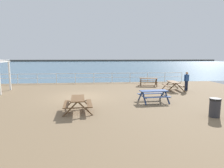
{
  "coord_description": "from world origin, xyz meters",
  "views": [
    {
      "loc": [
        0.95,
        -14.49,
        3.04
      ],
      "look_at": [
        2.45,
        0.89,
        0.8
      ],
      "focal_mm": 31.31,
      "sensor_mm": 36.0,
      "label": 1
    }
  ],
  "objects_px": {
    "litter_bin": "(215,108)",
    "picnic_table_mid_centre": "(78,101)",
    "visitor": "(187,80)",
    "picnic_table_near_left": "(154,93)",
    "picnic_table_near_right": "(148,80)",
    "picnic_table_far_left": "(173,84)"
  },
  "relations": [
    {
      "from": "litter_bin",
      "to": "picnic_table_near_left",
      "type": "bearing_deg",
      "value": 120.93
    },
    {
      "from": "picnic_table_far_left",
      "to": "litter_bin",
      "type": "bearing_deg",
      "value": 177.32
    },
    {
      "from": "picnic_table_mid_centre",
      "to": "litter_bin",
      "type": "xyz_separation_m",
      "value": [
        6.87,
        -1.59,
        -0.1
      ]
    },
    {
      "from": "picnic_table_near_left",
      "to": "visitor",
      "type": "relative_size",
      "value": 1.15
    },
    {
      "from": "picnic_table_near_left",
      "to": "picnic_table_far_left",
      "type": "bearing_deg",
      "value": 48.79
    },
    {
      "from": "picnic_table_near_right",
      "to": "picnic_table_mid_centre",
      "type": "height_order",
      "value": "same"
    },
    {
      "from": "picnic_table_mid_centre",
      "to": "visitor",
      "type": "bearing_deg",
      "value": -61.55
    },
    {
      "from": "picnic_table_near_left",
      "to": "litter_bin",
      "type": "height_order",
      "value": "litter_bin"
    },
    {
      "from": "picnic_table_mid_centre",
      "to": "picnic_table_far_left",
      "type": "height_order",
      "value": "same"
    },
    {
      "from": "picnic_table_near_left",
      "to": "picnic_table_far_left",
      "type": "height_order",
      "value": "same"
    },
    {
      "from": "litter_bin",
      "to": "picnic_table_mid_centre",
      "type": "bearing_deg",
      "value": 166.94
    },
    {
      "from": "visitor",
      "to": "litter_bin",
      "type": "distance_m",
      "value": 7.6
    },
    {
      "from": "picnic_table_mid_centre",
      "to": "picnic_table_near_left",
      "type": "bearing_deg",
      "value": -73.09
    },
    {
      "from": "picnic_table_near_left",
      "to": "picnic_table_near_right",
      "type": "xyz_separation_m",
      "value": [
        1.68,
        7.02,
        0.0
      ]
    },
    {
      "from": "visitor",
      "to": "picnic_table_mid_centre",
      "type": "bearing_deg",
      "value": -73.62
    },
    {
      "from": "picnic_table_far_left",
      "to": "picnic_table_mid_centre",
      "type": "bearing_deg",
      "value": 132.1
    },
    {
      "from": "picnic_table_near_left",
      "to": "litter_bin",
      "type": "relative_size",
      "value": 2.01
    },
    {
      "from": "picnic_table_near_left",
      "to": "picnic_table_mid_centre",
      "type": "height_order",
      "value": "same"
    },
    {
      "from": "picnic_table_far_left",
      "to": "visitor",
      "type": "height_order",
      "value": "visitor"
    },
    {
      "from": "picnic_table_near_left",
      "to": "picnic_table_mid_centre",
      "type": "xyz_separation_m",
      "value": [
        -4.82,
        -1.83,
        0.0
      ]
    },
    {
      "from": "picnic_table_mid_centre",
      "to": "visitor",
      "type": "xyz_separation_m",
      "value": [
        8.98,
        5.69,
        0.36
      ]
    },
    {
      "from": "picnic_table_near_right",
      "to": "picnic_table_mid_centre",
      "type": "xyz_separation_m",
      "value": [
        -6.5,
        -8.85,
        0.0
      ]
    }
  ]
}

